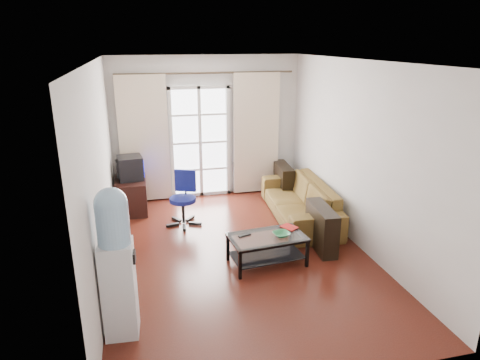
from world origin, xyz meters
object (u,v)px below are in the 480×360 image
Objects in this scene: task_chair at (184,209)px; water_cooler at (117,261)px; sofa at (299,200)px; crt_tv at (129,168)px; tv_stand at (131,195)px; coffee_table at (267,246)px.

water_cooler is (-0.95, -2.68, 0.59)m from task_chair.
water_cooler is (-2.92, -2.45, 0.53)m from sofa.
sofa is 4.58× the size of crt_tv.
sofa is 3.85m from water_cooler.
task_chair is at bearing -42.11° from tv_stand.
coffee_table is at bearing -37.45° from task_chair.
crt_tv reaches higher than task_chair.
task_chair is (0.85, -0.79, -0.03)m from tv_stand.
sofa is 2.82× the size of tv_stand.
water_cooler is (-1.91, -1.06, 0.58)m from coffee_table.
water_cooler is (-0.10, -3.53, 0.05)m from crt_tv.
crt_tv is at bearing 92.08° from water_cooler.
water_cooler is at bearing -151.04° from coffee_table.
task_chair reaches higher than sofa.
coffee_table is at bearing 32.74° from water_cooler.
tv_stand is 1.16m from task_chair.
coffee_table is 2.26m from water_cooler.
tv_stand is 0.51m from crt_tv.
water_cooler reaches higher than crt_tv.
water_cooler reaches higher than task_chair.
tv_stand is 0.90× the size of task_chair.
sofa is 3.00m from tv_stand.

